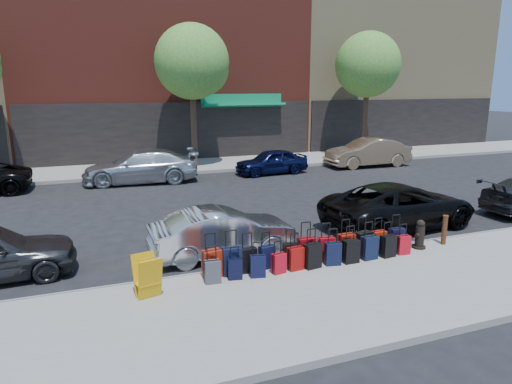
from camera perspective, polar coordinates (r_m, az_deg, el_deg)
name	(u,v)px	position (r m, az deg, el deg)	size (l,w,h in m)	color
ground	(244,216)	(15.62, -1.49, -3.08)	(120.00, 120.00, 0.00)	black
sidewalk_near	(344,294)	(10.06, 10.98, -12.46)	(60.00, 4.00, 0.15)	gray
sidewalk_far	(184,166)	(25.03, -9.00, 3.20)	(60.00, 4.00, 0.15)	gray
curb_near	(302,261)	(11.68, 5.79, -8.54)	(60.00, 0.08, 0.15)	gray
curb_far	(192,173)	(23.09, -7.98, 2.39)	(60.00, 0.08, 0.15)	gray
building_right	(363,24)	(38.60, 13.18, 19.82)	(15.00, 12.12, 18.00)	tan
tree_center	(195,64)	(24.32, -7.68, 15.59)	(3.80, 3.80, 7.27)	black
tree_right	(370,67)	(28.59, 14.05, 14.97)	(3.80, 3.80, 7.27)	black
suitcase_front_0	(212,264)	(10.43, -5.52, -8.91)	(0.46, 0.30, 1.03)	maroon
suitcase_front_1	(232,261)	(10.53, -3.04, -8.61)	(0.45, 0.27, 1.06)	black
suitcase_front_2	(248,260)	(10.67, -1.01, -8.49)	(0.39, 0.21, 0.94)	black
suitcase_front_3	(267,257)	(10.90, 1.38, -8.11)	(0.39, 0.25, 0.89)	black
suitcase_front_4	(291,254)	(11.05, 4.37, -7.80)	(0.41, 0.27, 0.91)	black
suitcase_front_5	(306,250)	(11.26, 6.32, -7.24)	(0.44, 0.25, 1.03)	maroon
suitcase_front_6	(326,248)	(11.51, 8.76, -6.99)	(0.42, 0.26, 0.94)	maroon
suitcase_front_7	(346,246)	(11.74, 11.21, -6.61)	(0.42, 0.25, 0.99)	maroon
suitcase_front_8	(363,244)	(11.97, 13.22, -6.30)	(0.44, 0.29, 1.00)	black
suitcase_front_9	(378,241)	(12.32, 15.06, -5.98)	(0.38, 0.22, 0.91)	#A51A0A
suitcase_front_10	(396,239)	(12.57, 17.12, -5.65)	(0.40, 0.22, 0.96)	black
suitcase_back_0	(213,272)	(10.18, -5.46, -9.88)	(0.36, 0.22, 0.84)	#3C3C42
suitcase_back_1	(235,269)	(10.34, -2.65, -9.58)	(0.35, 0.24, 0.76)	black
suitcase_back_2	(258,266)	(10.43, 0.20, -9.24)	(0.38, 0.27, 0.82)	black
suitcase_back_3	(279,263)	(10.65, 2.87, -8.88)	(0.35, 0.24, 0.77)	#AC0B19
suitcase_back_4	(295,258)	(10.85, 4.95, -8.28)	(0.40, 0.26, 0.89)	maroon
suitcase_back_5	(312,256)	(10.98, 7.07, -7.92)	(0.43, 0.29, 0.96)	black
suitcase_back_6	(333,254)	(11.24, 9.58, -7.61)	(0.41, 0.28, 0.90)	black
suitcase_back_7	(351,251)	(11.44, 11.77, -7.27)	(0.39, 0.23, 0.93)	black
suitcase_back_8	(369,248)	(11.77, 13.97, -6.77)	(0.42, 0.26, 0.95)	black
suitcase_back_9	(388,246)	(12.05, 16.19, -6.51)	(0.40, 0.26, 0.90)	black
suitcase_back_10	(403,245)	(12.36, 17.93, -6.29)	(0.35, 0.22, 0.79)	#B40B19
fire_hydrant	(420,235)	(12.91, 19.80, -5.08)	(0.40, 0.35, 0.78)	black
bollard	(444,229)	(13.42, 22.49, -4.34)	(0.15, 0.15, 0.82)	#38190C
display_rack	(148,277)	(9.71, -13.41, -10.28)	(0.60, 0.64, 0.88)	#CB910B
car_near_1	(224,233)	(11.98, -4.07, -5.09)	(1.34, 3.84, 1.27)	silver
car_near_2	(400,205)	(15.00, 17.50, -1.61)	(2.33, 5.05, 1.40)	black
car_far_1	(141,167)	(21.48, -14.23, 3.11)	(2.09, 5.14, 1.49)	silver
car_far_2	(271,162)	(22.94, 1.94, 3.83)	(1.47, 3.65, 1.24)	#0B1034
car_far_3	(368,152)	(25.75, 13.80, 4.83)	(1.63, 4.67, 1.54)	#A08462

